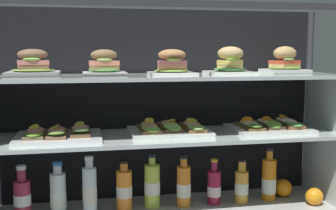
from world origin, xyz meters
The scene contains 24 objects.
case_frame centered at (0.00, 0.13, 0.50)m, with size 1.53×0.40×0.92m.
riser_lower_tier centered at (0.00, 0.00, 0.20)m, with size 1.47×0.34×0.32m.
shelf_lower_glass centered at (0.00, 0.00, 0.37)m, with size 1.48×0.36×0.02m, color silver.
riser_upper_tier centered at (0.00, 0.00, 0.49)m, with size 1.47×0.34×0.24m.
shelf_upper_glass centered at (0.00, 0.00, 0.62)m, with size 1.48×0.36×0.02m, color silver.
plated_roll_sandwich_left_of_center centered at (-0.54, 0.03, 0.67)m, with size 0.20×0.20×0.11m.
plated_roll_sandwich_far_left centered at (-0.26, 0.04, 0.67)m, with size 0.18×0.18×0.11m.
plated_roll_sandwich_near_right_corner centered at (0.01, -0.04, 0.67)m, with size 0.18×0.18×0.11m.
plated_roll_sandwich_near_left_corner centered at (0.26, -0.03, 0.67)m, with size 0.19×0.19×0.12m.
plated_roll_sandwich_right_of_center centered at (0.55, 0.05, 0.68)m, with size 0.18×0.18×0.12m.
open_sandwich_tray_near_left_corner centered at (-0.45, 0.00, 0.39)m, with size 0.34×0.26×0.06m.
open_sandwich_tray_right_of_center centered at (0.01, 0.02, 0.40)m, with size 0.34×0.26×0.07m.
open_sandwich_tray_mid_left centered at (0.46, 0.01, 0.40)m, with size 0.34×0.26×0.06m.
juice_bottle_back_left centered at (-0.61, 0.04, 0.13)m, with size 0.07×0.07×0.22m.
juice_bottle_back_right centered at (-0.46, 0.05, 0.13)m, with size 0.07×0.07×0.22m.
juice_bottle_front_left_end centered at (-0.33, 0.02, 0.14)m, with size 0.06×0.06×0.25m.
juice_bottle_front_fourth centered at (-0.19, 0.04, 0.13)m, with size 0.07×0.07×0.22m.
juice_bottle_tucked_behind centered at (-0.06, 0.05, 0.14)m, with size 0.07×0.07×0.24m.
juice_bottle_near_post centered at (0.08, 0.03, 0.14)m, with size 0.06×0.06×0.23m.
juice_bottle_front_middle centered at (0.22, 0.03, 0.12)m, with size 0.06×0.06×0.20m.
juice_bottle_front_second centered at (0.34, 0.02, 0.12)m, with size 0.06×0.06×0.20m.
juice_bottle_front_right_end centered at (0.48, 0.03, 0.14)m, with size 0.07×0.07×0.25m.
orange_fruit_beside_bottles centered at (0.57, 0.06, 0.09)m, with size 0.08×0.08×0.08m, color orange.
orange_fruit_near_left_post centered at (0.65, -0.07, 0.08)m, with size 0.08×0.08×0.08m, color orange.
Camera 1 is at (-0.35, -1.75, 0.73)m, focal length 45.72 mm.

